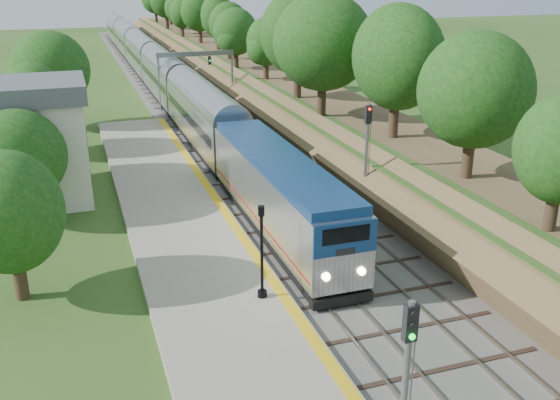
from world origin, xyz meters
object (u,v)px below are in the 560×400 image
object	(u,v)px
station_building	(21,142)
signal_platform	(406,379)
train	(153,68)
signal_farside	(367,147)
lamppost_far	(262,257)
signal_gantry	(196,65)

from	to	relation	value
station_building	signal_platform	bearing A→B (deg)	-69.59
signal_platform	station_building	bearing A→B (deg)	110.41
station_building	train	distance (m)	43.22
station_building	signal_farside	distance (m)	22.07
lamppost_far	signal_farside	bearing A→B (deg)	43.06
train	signal_platform	xyz separation A→B (m)	(-2.90, -70.68, 1.90)
station_building	signal_platform	world-z (taller)	station_building
signal_gantry	signal_platform	xyz separation A→B (m)	(-5.37, -54.82, -0.62)
station_building	signal_gantry	size ratio (longest dim) A/B	1.02
signal_platform	signal_farside	bearing A→B (deg)	66.50
signal_gantry	signal_platform	size ratio (longest dim) A/B	1.35
station_building	train	world-z (taller)	station_building
station_building	lamppost_far	distance (m)	20.82
train	lamppost_far	distance (m)	58.71
station_building	lamppost_far	size ratio (longest dim) A/B	1.92
train	signal_farside	world-z (taller)	signal_farside
train	signal_farside	xyz separation A→B (m)	(6.20, -49.75, 2.03)
station_building	lamppost_far	bearing A→B (deg)	-58.93
signal_gantry	signal_platform	distance (m)	55.08
signal_gantry	signal_platform	world-z (taller)	signal_platform
station_building	signal_gantry	xyz separation A→B (m)	(16.47, 24.99, 0.73)
train	signal_platform	size ratio (longest dim) A/B	19.76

